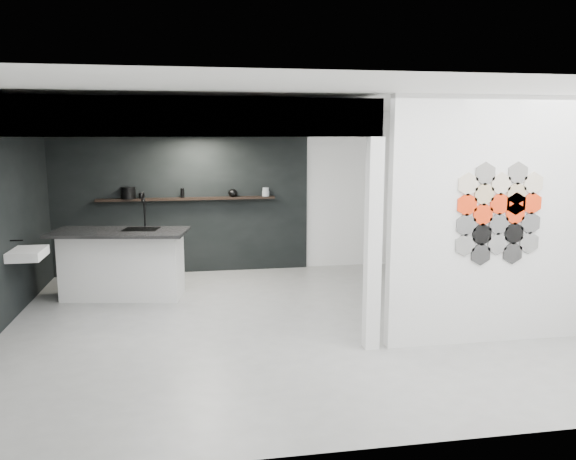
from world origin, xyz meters
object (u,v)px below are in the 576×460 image
at_px(kettle, 233,193).
at_px(wall_basin, 28,254).
at_px(stockpot, 128,193).
at_px(bottle_dark, 183,193).
at_px(partition_panel, 492,222).
at_px(glass_vase, 266,192).
at_px(utensil_cup, 141,196).
at_px(glass_bowl, 266,194).
at_px(kitchen_island, 123,263).

bearing_deg(kettle, wall_basin, -140.13).
distance_m(stockpot, bottle_dark, 0.89).
relative_size(partition_panel, wall_basin, 4.67).
bearing_deg(kettle, glass_vase, 3.63).
height_order(partition_panel, stockpot, partition_panel).
xyz_separation_m(stockpot, glass_vase, (2.31, 0.00, -0.02)).
relative_size(stockpot, glass_vase, 1.58).
bearing_deg(wall_basin, utensil_cup, 58.18).
distance_m(wall_basin, utensil_cup, 2.48).
distance_m(glass_bowl, bottle_dark, 1.42).
height_order(kettle, bottle_dark, bottle_dark).
xyz_separation_m(glass_vase, bottle_dark, (-1.42, 0.00, 0.00)).
bearing_deg(kettle, bottle_dark, -176.37).
distance_m(glass_bowl, glass_vase, 0.03).
bearing_deg(kettle, utensil_cup, -176.37).
distance_m(partition_panel, kettle, 4.68).
height_order(stockpot, kettle, stockpot).
distance_m(partition_panel, glass_vase, 4.39).
distance_m(wall_basin, glass_bowl, 4.00).
height_order(bottle_dark, utensil_cup, bottle_dark).
bearing_deg(glass_bowl, glass_vase, 0.00).
distance_m(wall_basin, bottle_dark, 2.90).
bearing_deg(stockpot, glass_vase, 0.00).
xyz_separation_m(kitchen_island, stockpot, (-0.01, 1.33, 0.90)).
xyz_separation_m(kitchen_island, bottle_dark, (0.88, 1.33, 0.88)).
height_order(kitchen_island, kettle, kitchen_island).
bearing_deg(partition_panel, utensil_cup, 137.27).
bearing_deg(glass_bowl, utensil_cup, 180.00).
relative_size(partition_panel, stockpot, 11.70).
distance_m(wall_basin, kettle, 3.53).
bearing_deg(glass_vase, stockpot, 180.00).
xyz_separation_m(wall_basin, kettle, (2.82, 2.07, 0.54)).
bearing_deg(bottle_dark, kettle, 0.00).
bearing_deg(bottle_dark, partition_panel, -47.85).
relative_size(glass_vase, bottle_dark, 0.94).
distance_m(stockpot, glass_vase, 2.31).
xyz_separation_m(wall_basin, glass_vase, (3.39, 2.07, 0.55)).
xyz_separation_m(stockpot, glass_bowl, (2.31, 0.00, -0.05)).
relative_size(kettle, glass_bowl, 1.23).
distance_m(wall_basin, glass_vase, 4.01).
relative_size(kitchen_island, utensil_cup, 22.09).
height_order(kettle, glass_vase, glass_vase).
bearing_deg(partition_panel, kitchen_island, 149.91).
distance_m(wall_basin, stockpot, 2.40).
relative_size(partition_panel, kitchen_island, 1.38).
xyz_separation_m(stockpot, utensil_cup, (0.21, 0.00, -0.05)).
xyz_separation_m(stockpot, kettle, (1.74, 0.00, -0.03)).
height_order(partition_panel, glass_bowl, partition_panel).
distance_m(partition_panel, kitchen_island, 5.13).
relative_size(stockpot, kettle, 1.50).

